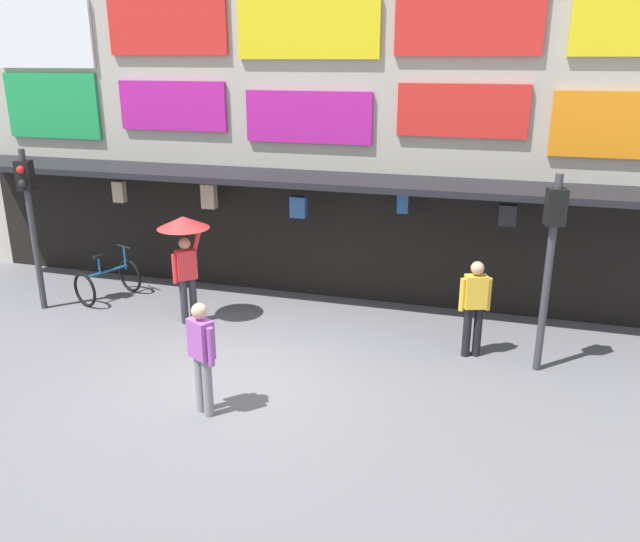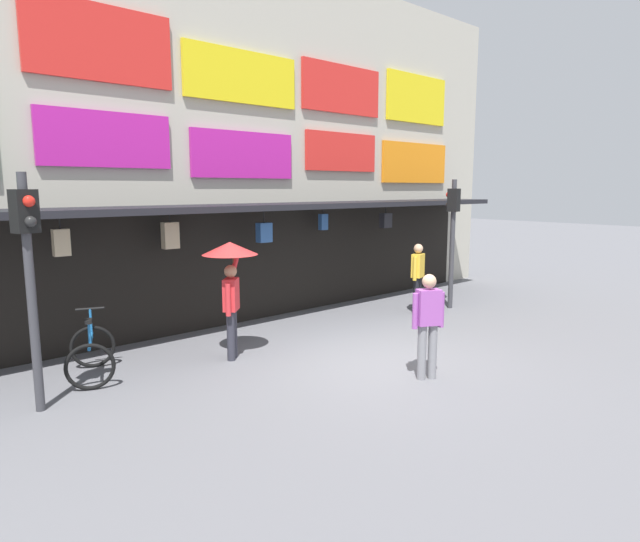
{
  "view_description": "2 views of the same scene",
  "coord_description": "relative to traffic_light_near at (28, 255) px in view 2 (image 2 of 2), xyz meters",
  "views": [
    {
      "loc": [
        3.82,
        -8.26,
        4.83
      ],
      "look_at": [
        0.88,
        1.78,
        1.3
      ],
      "focal_mm": 35.78,
      "sensor_mm": 36.0,
      "label": 1
    },
    {
      "loc": [
        -6.71,
        -6.03,
        3.0
      ],
      "look_at": [
        0.59,
        2.13,
        1.3
      ],
      "focal_mm": 30.22,
      "sensor_mm": 36.0,
      "label": 2
    }
  ],
  "objects": [
    {
      "name": "ground_plane",
      "position": [
        4.91,
        -1.67,
        -2.14
      ],
      "size": [
        80.0,
        80.0,
        0.0
      ],
      "primitive_type": "plane",
      "color": "slate"
    },
    {
      "name": "shopfront",
      "position": [
        4.91,
        2.89,
        1.82
      ],
      "size": [
        18.0,
        2.6,
        8.0
      ],
      "color": "#B2AD9E",
      "rests_on": "ground"
    },
    {
      "name": "traffic_light_near",
      "position": [
        0.0,
        0.0,
        0.0
      ],
      "size": [
        0.33,
        0.35,
        3.2
      ],
      "color": "#38383D",
      "rests_on": "ground"
    },
    {
      "name": "traffic_light_far",
      "position": [
        9.49,
        0.02,
        0.0
      ],
      "size": [
        0.33,
        0.35,
        3.2
      ],
      "color": "#38383D",
      "rests_on": "ground"
    },
    {
      "name": "bicycle_parked",
      "position": [
        0.97,
        0.83,
        -1.75
      ],
      "size": [
        1.09,
        1.34,
        1.05
      ],
      "color": "black",
      "rests_on": "ground"
    },
    {
      "name": "pedestrian_in_purple",
      "position": [
        4.92,
        -2.73,
        -1.19
      ],
      "size": [
        0.48,
        0.36,
        1.68
      ],
      "color": "gray",
      "rests_on": "ground"
    },
    {
      "name": "pedestrian_with_umbrella",
      "position": [
        3.17,
        0.18,
        -0.5
      ],
      "size": [
        0.96,
        0.96,
        2.08
      ],
      "color": "#2D2D38",
      "rests_on": "ground"
    },
    {
      "name": "pedestrian_in_black",
      "position": [
        8.43,
        0.22,
        -1.19
      ],
      "size": [
        0.51,
        0.33,
        1.68
      ],
      "color": "black",
      "rests_on": "ground"
    }
  ]
}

